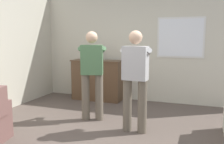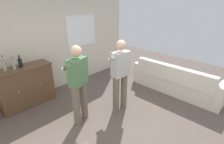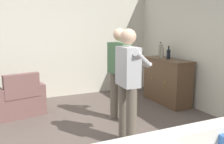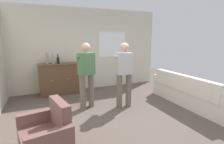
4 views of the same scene
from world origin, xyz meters
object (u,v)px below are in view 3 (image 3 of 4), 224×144
(armchair, at_px, (19,100))
(bottle_spirits_clear, at_px, (168,54))
(bottle_liquor_amber, at_px, (162,53))
(bottle_wine_green, at_px, (160,51))
(person_standing_right, at_px, (129,82))
(sideboard_cabinet, at_px, (167,81))
(person_standing_left, at_px, (120,70))

(armchair, height_order, bottle_spirits_clear, bottle_spirits_clear)
(bottle_liquor_amber, bearing_deg, armchair, -96.73)
(bottle_wine_green, distance_m, person_standing_right, 2.53)
(person_standing_right, bearing_deg, bottle_wine_green, 134.68)
(armchair, xyz_separation_m, sideboard_cabinet, (0.53, 3.11, 0.21))
(bottle_spirits_clear, height_order, person_standing_right, person_standing_right)
(bottle_wine_green, relative_size, bottle_liquor_amber, 1.14)
(bottle_wine_green, relative_size, bottle_spirits_clear, 1.22)
(armchair, distance_m, bottle_spirits_clear, 3.28)
(bottle_spirits_clear, height_order, person_standing_left, person_standing_left)
(bottle_wine_green, bearing_deg, person_standing_right, -45.32)
(armchair, height_order, person_standing_left, person_standing_left)
(bottle_wine_green, height_order, bottle_spirits_clear, bottle_wine_green)
(person_standing_right, bearing_deg, bottle_liquor_amber, 132.90)
(armchair, distance_m, sideboard_cabinet, 3.16)
(person_standing_left, height_order, person_standing_right, same)
(bottle_spirits_clear, distance_m, person_standing_left, 1.58)
(sideboard_cabinet, distance_m, bottle_wine_green, 0.73)
(bottle_liquor_amber, distance_m, bottle_spirits_clear, 0.17)
(bottle_liquor_amber, relative_size, bottle_spirits_clear, 1.07)
(armchair, height_order, bottle_liquor_amber, bottle_liquor_amber)
(sideboard_cabinet, distance_m, bottle_spirits_clear, 0.61)
(person_standing_right, bearing_deg, armchair, -145.69)
(armchair, height_order, bottle_wine_green, bottle_wine_green)
(armchair, distance_m, bottle_wine_green, 3.26)
(bottle_liquor_amber, height_order, bottle_spirits_clear, bottle_liquor_amber)
(armchair, xyz_separation_m, bottle_spirits_clear, (0.52, 3.13, 0.82))
(person_standing_right, bearing_deg, sideboard_cabinet, 129.28)
(sideboard_cabinet, bearing_deg, person_standing_right, -50.72)
(armchair, relative_size, bottle_liquor_amber, 3.24)
(sideboard_cabinet, relative_size, bottle_liquor_amber, 4.15)
(bottle_liquor_amber, distance_m, person_standing_right, 2.37)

